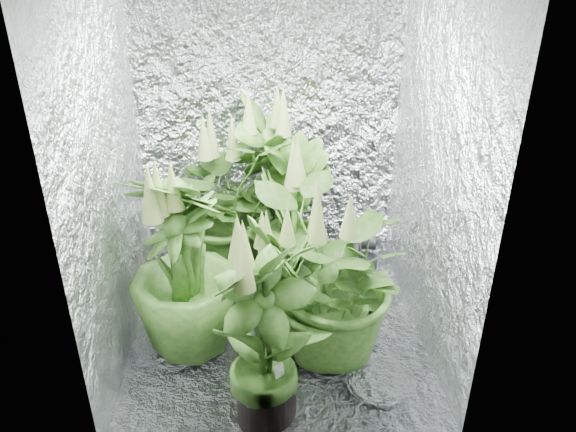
% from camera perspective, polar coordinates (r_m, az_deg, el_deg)
% --- Properties ---
extents(ground, '(1.60, 1.60, 0.00)m').
position_cam_1_polar(ground, '(3.26, -1.19, -11.41)').
color(ground, silver).
rests_on(ground, ground).
extents(walls, '(1.62, 1.62, 2.00)m').
position_cam_1_polar(walls, '(2.74, -1.39, 5.07)').
color(walls, silver).
rests_on(walls, ground).
extents(plant_a, '(1.07, 1.07, 1.09)m').
position_cam_1_polar(plant_a, '(3.47, -6.02, 1.18)').
color(plant_a, black).
rests_on(plant_a, ground).
extents(plant_b, '(0.82, 0.82, 1.24)m').
position_cam_1_polar(plant_b, '(3.50, -1.78, 2.64)').
color(plant_b, black).
rests_on(plant_b, ground).
extents(plant_c, '(0.61, 0.61, 1.07)m').
position_cam_1_polar(plant_c, '(3.28, 0.22, -1.03)').
color(plant_c, black).
rests_on(plant_c, ground).
extents(plant_d, '(0.74, 0.74, 1.12)m').
position_cam_1_polar(plant_d, '(2.89, -10.48, -5.03)').
color(plant_d, black).
rests_on(plant_d, ground).
extents(plant_e, '(0.94, 0.94, 1.00)m').
position_cam_1_polar(plant_e, '(2.79, 4.48, -6.93)').
color(plant_e, black).
rests_on(plant_e, ground).
extents(plant_f, '(0.71, 0.71, 1.07)m').
position_cam_1_polar(plant_f, '(2.45, -2.35, -11.93)').
color(plant_f, black).
rests_on(plant_f, ground).
extents(plant_g, '(0.51, 0.51, 0.92)m').
position_cam_1_polar(plant_g, '(2.85, -0.44, -7.44)').
color(plant_g, black).
rests_on(plant_g, ground).
extents(circulation_fan, '(0.16, 0.29, 0.34)m').
position_cam_1_polar(circulation_fan, '(3.76, 7.71, -3.24)').
color(circulation_fan, black).
rests_on(circulation_fan, ground).
extents(plant_label, '(0.05, 0.05, 0.08)m').
position_cam_1_polar(plant_label, '(2.56, -0.87, -15.60)').
color(plant_label, white).
rests_on(plant_label, plant_f).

